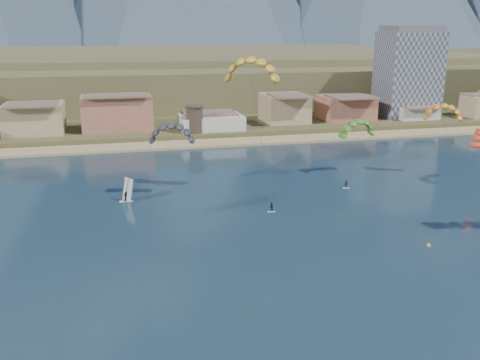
% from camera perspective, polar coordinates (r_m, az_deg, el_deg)
% --- Properties ---
extents(ground, '(2400.00, 2400.00, 0.00)m').
position_cam_1_polar(ground, '(64.31, 6.87, -16.48)').
color(ground, black).
rests_on(ground, ground).
extents(beach, '(2200.00, 12.00, 0.90)m').
position_cam_1_polar(beach, '(161.52, -6.08, 3.76)').
color(beach, tan).
rests_on(beach, ground).
extents(land, '(2200.00, 900.00, 4.00)m').
position_cam_1_polar(land, '(611.91, -11.76, 12.53)').
color(land, brown).
rests_on(land, ground).
extents(foothills, '(940.00, 210.00, 18.00)m').
position_cam_1_polar(foothills, '(287.32, -4.97, 10.96)').
color(foothills, brown).
rests_on(foothills, ground).
extents(town, '(400.00, 24.00, 12.00)m').
position_cam_1_polar(town, '(175.84, -19.97, 6.46)').
color(town, beige).
rests_on(town, ground).
extents(apartment_tower, '(20.00, 16.00, 32.00)m').
position_cam_1_polar(apartment_tower, '(207.65, 17.28, 10.78)').
color(apartment_tower, gray).
rests_on(apartment_tower, ground).
extents(watchtower, '(5.82, 5.82, 8.60)m').
position_cam_1_polar(watchtower, '(168.81, -4.80, 6.44)').
color(watchtower, '#47382D').
rests_on(watchtower, ground).
extents(kitesurfer_yellow, '(12.61, 17.84, 30.06)m').
position_cam_1_polar(kitesurfer_yellow, '(110.33, 1.23, 11.91)').
color(kitesurfer_yellow, silver).
rests_on(kitesurfer_yellow, ground).
extents(kitesurfer_green, '(12.80, 13.75, 16.46)m').
position_cam_1_polar(kitesurfer_green, '(129.98, 12.24, 5.60)').
color(kitesurfer_green, silver).
rests_on(kitesurfer_green, ground).
extents(distant_kite_dark, '(10.29, 6.85, 17.40)m').
position_cam_1_polar(distant_kite_dark, '(110.15, -7.21, 5.29)').
color(distant_kite_dark, '#262626').
rests_on(distant_kite_dark, ground).
extents(distant_kite_orange, '(9.65, 7.81, 18.58)m').
position_cam_1_polar(distant_kite_orange, '(134.89, 20.64, 6.99)').
color(distant_kite_orange, '#262626').
rests_on(distant_kite_orange, ground).
extents(distant_kite_red, '(8.15, 8.30, 14.43)m').
position_cam_1_polar(distant_kite_red, '(131.03, 23.79, 4.45)').
color(distant_kite_red, '#262626').
rests_on(distant_kite_red, ground).
extents(windsurfer, '(2.74, 2.98, 4.79)m').
position_cam_1_polar(windsurfer, '(111.38, -11.84, -1.48)').
color(windsurfer, silver).
rests_on(windsurfer, ground).
extents(buoy, '(0.66, 0.66, 0.66)m').
position_cam_1_polar(buoy, '(93.20, 19.22, -6.51)').
color(buoy, yellow).
rests_on(buoy, ground).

